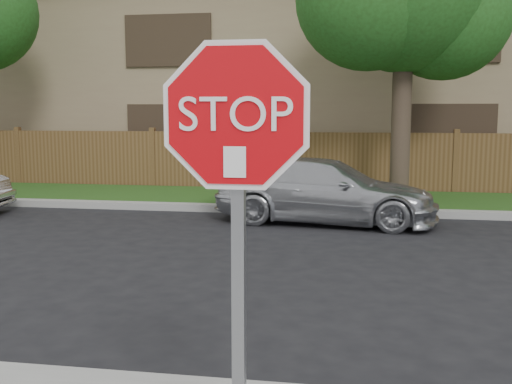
# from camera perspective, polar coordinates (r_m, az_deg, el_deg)

# --- Properties ---
(far_curb) EXTENTS (70.00, 0.30, 0.15)m
(far_curb) POSITION_cam_1_polar(r_m,az_deg,el_deg) (12.74, 2.61, -1.69)
(far_curb) COLOR gray
(far_curb) RESTS_ON ground
(grass_strip) EXTENTS (70.00, 3.00, 0.12)m
(grass_strip) POSITION_cam_1_polar(r_m,az_deg,el_deg) (14.37, 3.39, -0.67)
(grass_strip) COLOR #1E4714
(grass_strip) RESTS_ON ground
(fence) EXTENTS (70.00, 0.12, 1.60)m
(fence) POSITION_cam_1_polar(r_m,az_deg,el_deg) (15.86, 4.02, 2.81)
(fence) COLOR #51371C
(fence) RESTS_ON ground
(apartment_building) EXTENTS (35.20, 9.20, 7.20)m
(apartment_building) POSITION_cam_1_polar(r_m,az_deg,el_deg) (21.43, 5.54, 11.40)
(apartment_building) COLOR #8C7757
(apartment_building) RESTS_ON ground
(stop_sign) EXTENTS (1.01, 0.13, 2.55)m
(stop_sign) POSITION_cam_1_polar(r_m,az_deg,el_deg) (2.93, -1.86, 0.99)
(stop_sign) COLOR gray
(stop_sign) RESTS_ON sidewalk_near
(sedan_right) EXTENTS (4.46, 2.25, 1.24)m
(sedan_right) POSITION_cam_1_polar(r_m,az_deg,el_deg) (11.70, 6.63, 0.12)
(sedan_right) COLOR #B9BCC1
(sedan_right) RESTS_ON ground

